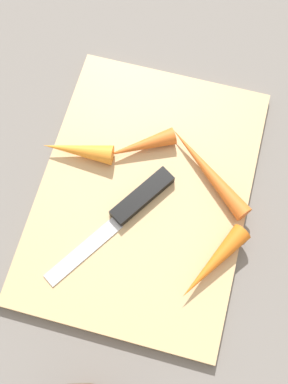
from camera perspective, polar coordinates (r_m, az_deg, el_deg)
The scene contains 7 objects.
ground_plane at distance 0.65m, azimuth 0.00°, elevation -0.38°, with size 1.40×1.40×0.00m, color slate.
cutting_board at distance 0.64m, azimuth 0.00°, elevation -0.19°, with size 0.36×0.26×0.01m, color tan.
knife at distance 0.62m, azimuth -0.75°, elevation -1.36°, with size 0.18×0.13×0.01m.
carrot_long at distance 0.60m, azimuth 7.83°, elevation -8.01°, with size 0.02×0.02×0.11m, color orange.
carrot_longest at distance 0.64m, azimuth 7.22°, elevation 2.40°, with size 0.02×0.02×0.14m, color orange.
carrot_shortest at distance 0.65m, azimuth -7.51°, elevation 4.70°, with size 0.03×0.03×0.09m, color orange.
carrot_short at distance 0.65m, azimuth -0.47°, elevation 5.26°, with size 0.02×0.02×0.09m, color orange.
Camera 1 is at (-0.22, -0.06, 0.61)m, focal length 47.15 mm.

